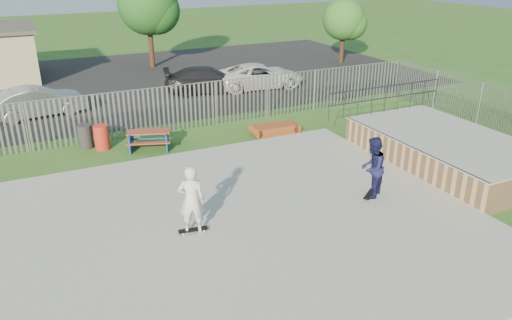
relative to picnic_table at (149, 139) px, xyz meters
name	(u,v)px	position (x,y,z in m)	size (l,w,h in m)	color
ground	(215,235)	(-0.11, -7.38, -0.36)	(120.00, 120.00, 0.00)	#2E5B1F
concrete_slab	(215,233)	(-0.11, -7.38, -0.29)	(15.00, 12.00, 0.15)	#9B9B96
quarter_pipe	(446,150)	(9.38, -6.34, 0.20)	(5.50, 7.05, 2.19)	tan
fence	(193,143)	(0.89, -2.79, 0.64)	(26.04, 16.02, 2.00)	gray
picnic_table	(149,139)	(0.00, 0.00, 0.00)	(2.04, 1.85, 0.71)	brown
funbox	(275,129)	(5.34, -0.55, -0.18)	(1.85, 1.01, 0.36)	brown
trash_bin_red	(102,137)	(-1.70, 0.71, 0.13)	(0.59, 0.59, 0.98)	#B32A1B
trash_bin_grey	(85,136)	(-2.26, 1.15, 0.11)	(0.57, 0.57, 0.95)	#29292B
parking_lot	(98,85)	(-0.11, 11.62, -0.35)	(40.00, 18.00, 0.02)	black
car_silver	(37,102)	(-3.66, 6.36, 0.37)	(1.51, 4.34, 1.43)	silver
car_dark	(208,80)	(5.18, 7.06, 0.36)	(1.97, 4.84, 1.40)	black
car_white	(260,76)	(8.17, 6.68, 0.36)	(2.33, 5.05, 1.40)	white
tree_mid	(148,5)	(4.15, 15.14, 3.75)	(3.95, 3.95, 6.10)	#43271A
tree_right	(344,19)	(16.64, 10.76, 2.64)	(2.90, 2.90, 4.47)	#3A2617
skateboard_a	(370,195)	(5.03, -7.54, -0.17)	(0.76, 0.63, 0.08)	black
skateboard_b	(193,231)	(-0.67, -7.19, -0.17)	(0.82, 0.32, 0.08)	black
skater_navy	(372,168)	(5.03, -7.54, 0.76)	(0.94, 0.74, 1.94)	#141740
skater_white	(191,200)	(-0.67, -7.19, 0.76)	(0.71, 0.46, 1.94)	silver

